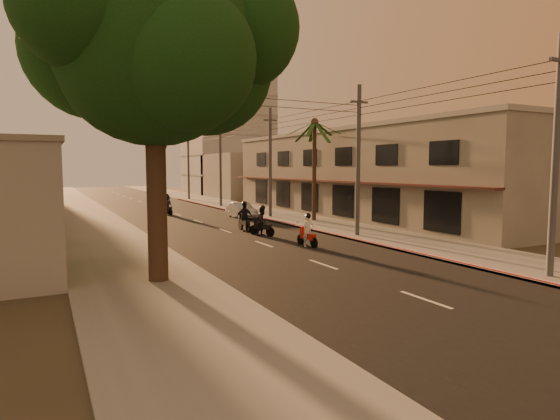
{
  "coord_description": "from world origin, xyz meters",
  "views": [
    {
      "loc": [
        -10.62,
        -14.74,
        4.17
      ],
      "look_at": [
        -0.4,
        5.3,
        2.11
      ],
      "focal_mm": 30.0,
      "sensor_mm": 36.0,
      "label": 1
    }
  ],
  "objects_px": {
    "broadleaf_tree": "(163,44)",
    "parked_car": "(242,210)",
    "scooter_mid_a": "(263,222)",
    "scooter_far_a": "(167,205)",
    "scooter_red": "(308,232)",
    "scooter_mid_b": "(244,218)",
    "palm_tree": "(314,128)"
  },
  "relations": [
    {
      "from": "broadleaf_tree",
      "to": "parked_car",
      "type": "bearing_deg",
      "value": 60.5
    },
    {
      "from": "scooter_mid_a",
      "to": "scooter_far_a",
      "type": "bearing_deg",
      "value": 72.61
    },
    {
      "from": "scooter_red",
      "to": "scooter_mid_b",
      "type": "height_order",
      "value": "scooter_mid_b"
    },
    {
      "from": "parked_car",
      "to": "scooter_far_a",
      "type": "bearing_deg",
      "value": 131.22
    },
    {
      "from": "parked_car",
      "to": "palm_tree",
      "type": "bearing_deg",
      "value": -51.21
    },
    {
      "from": "palm_tree",
      "to": "scooter_red",
      "type": "bearing_deg",
      "value": -122.78
    },
    {
      "from": "scooter_mid_b",
      "to": "scooter_mid_a",
      "type": "bearing_deg",
      "value": -81.79
    },
    {
      "from": "palm_tree",
      "to": "parked_car",
      "type": "bearing_deg",
      "value": 129.61
    },
    {
      "from": "scooter_red",
      "to": "scooter_far_a",
      "type": "bearing_deg",
      "value": 93.73
    },
    {
      "from": "scooter_red",
      "to": "scooter_mid_a",
      "type": "height_order",
      "value": "scooter_mid_a"
    },
    {
      "from": "scooter_mid_b",
      "to": "scooter_far_a",
      "type": "bearing_deg",
      "value": 100.88
    },
    {
      "from": "broadleaf_tree",
      "to": "palm_tree",
      "type": "relative_size",
      "value": 1.48
    },
    {
      "from": "broadleaf_tree",
      "to": "scooter_mid_a",
      "type": "relative_size",
      "value": 6.4
    },
    {
      "from": "scooter_mid_a",
      "to": "scooter_mid_b",
      "type": "height_order",
      "value": "scooter_mid_b"
    },
    {
      "from": "palm_tree",
      "to": "scooter_far_a",
      "type": "xyz_separation_m",
      "value": [
        -8.86,
        10.22,
        -6.31
      ]
    },
    {
      "from": "broadleaf_tree",
      "to": "scooter_mid_a",
      "type": "xyz_separation_m",
      "value": [
        7.89,
        8.78,
        -7.61
      ]
    },
    {
      "from": "palm_tree",
      "to": "scooter_far_a",
      "type": "bearing_deg",
      "value": 130.91
    },
    {
      "from": "parked_car",
      "to": "scooter_mid_a",
      "type": "bearing_deg",
      "value": -106.02
    },
    {
      "from": "scooter_red",
      "to": "scooter_far_a",
      "type": "height_order",
      "value": "scooter_far_a"
    },
    {
      "from": "scooter_mid_b",
      "to": "broadleaf_tree",
      "type": "bearing_deg",
      "value": -122.1
    },
    {
      "from": "scooter_mid_b",
      "to": "scooter_far_a",
      "type": "distance_m",
      "value": 13.13
    },
    {
      "from": "broadleaf_tree",
      "to": "parked_car",
      "type": "relative_size",
      "value": 3.11
    },
    {
      "from": "palm_tree",
      "to": "scooter_mid_b",
      "type": "bearing_deg",
      "value": -158.33
    },
    {
      "from": "scooter_mid_a",
      "to": "broadleaf_tree",
      "type": "bearing_deg",
      "value": -157.29
    },
    {
      "from": "palm_tree",
      "to": "scooter_mid_b",
      "type": "height_order",
      "value": "palm_tree"
    },
    {
      "from": "palm_tree",
      "to": "scooter_far_a",
      "type": "distance_m",
      "value": 14.93
    },
    {
      "from": "scooter_mid_a",
      "to": "scooter_red",
      "type": "bearing_deg",
      "value": -109.41
    },
    {
      "from": "scooter_red",
      "to": "scooter_far_a",
      "type": "xyz_separation_m",
      "value": [
        -2.62,
        19.92,
        0.06
      ]
    },
    {
      "from": "broadleaf_tree",
      "to": "scooter_mid_a",
      "type": "bearing_deg",
      "value": 48.05
    },
    {
      "from": "palm_tree",
      "to": "scooter_mid_b",
      "type": "xyz_separation_m",
      "value": [
        -6.95,
        -2.76,
        -6.26
      ]
    },
    {
      "from": "scooter_far_a",
      "to": "scooter_mid_b",
      "type": "bearing_deg",
      "value": -95.13
    },
    {
      "from": "scooter_mid_a",
      "to": "scooter_mid_b",
      "type": "xyz_separation_m",
      "value": [
        -0.23,
        2.31,
        0.02
      ]
    }
  ]
}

